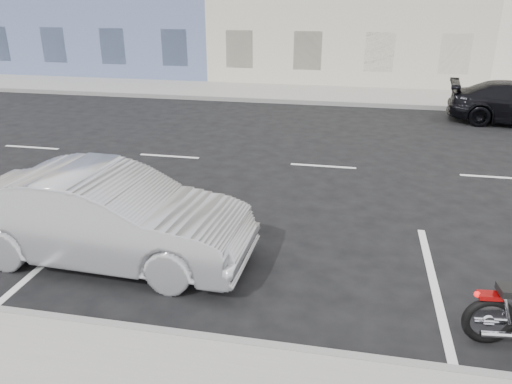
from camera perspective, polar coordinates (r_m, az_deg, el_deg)
ground at (r=12.47m, az=16.88°, el=2.25°), size 120.00×120.00×0.00m
sidewalk_far at (r=21.12m, az=1.17°, el=11.34°), size 80.00×3.40×0.15m
curb_near at (r=7.17m, az=-22.40°, el=-13.38°), size 80.00×0.12×0.16m
curb_far at (r=19.48m, az=0.27°, el=10.43°), size 80.00×0.12×0.16m
sedan_silver at (r=8.14m, az=-16.71°, el=-2.70°), size 4.63×1.77×1.51m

